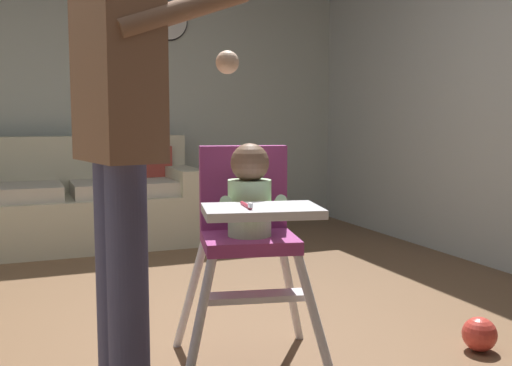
# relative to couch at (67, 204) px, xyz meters

# --- Properties ---
(ground) EXTENTS (6.08, 7.42, 0.10)m
(ground) POSITION_rel_couch_xyz_m (0.36, -2.42, -0.38)
(ground) COLOR brown
(wall_far) EXTENTS (5.28, 0.06, 2.68)m
(wall_far) POSITION_rel_couch_xyz_m (0.36, 0.52, 1.01)
(wall_far) COLOR #B0B9AE
(wall_far) RESTS_ON ground
(couch) EXTENTS (2.05, 0.86, 0.86)m
(couch) POSITION_rel_couch_xyz_m (0.00, 0.00, 0.00)
(couch) COLOR beige
(couch) RESTS_ON ground
(high_chair) EXTENTS (0.71, 0.81, 0.92)m
(high_chair) POSITION_rel_couch_xyz_m (0.49, -2.71, 0.29)
(high_chair) COLOR white
(high_chair) RESTS_ON ground
(adult_standing) EXTENTS (0.58, 0.50, 1.68)m
(adult_standing) POSITION_rel_couch_xyz_m (-0.02, -2.81, 0.62)
(adult_standing) COLOR #404163
(adult_standing) RESTS_ON ground
(toy_ball) EXTENTS (0.15, 0.15, 0.15)m
(toy_ball) POSITION_rel_couch_xyz_m (1.49, -2.92, -0.26)
(toy_ball) COLOR #D13D33
(toy_ball) RESTS_ON ground
(wall_clock) EXTENTS (0.35, 0.04, 0.35)m
(wall_clock) POSITION_rel_couch_xyz_m (0.95, 0.48, 1.55)
(wall_clock) COLOR white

